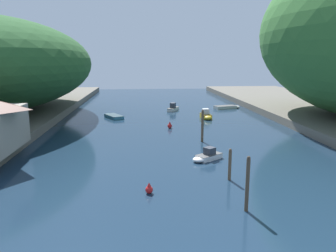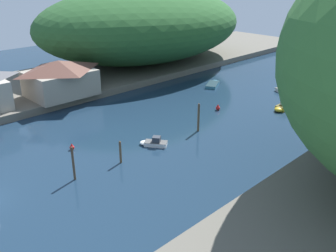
{
  "view_description": "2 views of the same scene",
  "coord_description": "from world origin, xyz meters",
  "px_view_note": "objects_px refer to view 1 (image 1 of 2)",
  "views": [
    {
      "loc": [
        -3.96,
        -10.08,
        9.27
      ],
      "look_at": [
        -1.01,
        25.01,
        2.1
      ],
      "focal_mm": 35.0,
      "sensor_mm": 36.0,
      "label": 1
    },
    {
      "loc": [
        31.63,
        -7.15,
        19.14
      ],
      "look_at": [
        0.22,
        23.29,
        0.63
      ],
      "focal_mm": 40.0,
      "sensor_mm": 36.0,
      "label": 2
    }
  ],
  "objects_px": {
    "boat_far_upstream": "(112,116)",
    "channel_buoy_near": "(170,126)",
    "boat_mid_channel": "(206,116)",
    "boat_open_rowboat": "(174,108)",
    "channel_buoy_far": "(149,189)",
    "boat_near_quay": "(228,107)",
    "boat_navy_launch": "(207,156)"
  },
  "relations": [
    {
      "from": "boat_open_rowboat",
      "to": "boat_navy_launch",
      "type": "height_order",
      "value": "boat_open_rowboat"
    },
    {
      "from": "boat_near_quay",
      "to": "boat_mid_channel",
      "type": "bearing_deg",
      "value": -47.78
    },
    {
      "from": "boat_navy_launch",
      "to": "boat_open_rowboat",
      "type": "bearing_deg",
      "value": -35.3
    },
    {
      "from": "boat_open_rowboat",
      "to": "channel_buoy_far",
      "type": "distance_m",
      "value": 38.53
    },
    {
      "from": "boat_open_rowboat",
      "to": "channel_buoy_far",
      "type": "relative_size",
      "value": 5.75
    },
    {
      "from": "boat_mid_channel",
      "to": "channel_buoy_near",
      "type": "height_order",
      "value": "boat_mid_channel"
    },
    {
      "from": "boat_mid_channel",
      "to": "channel_buoy_far",
      "type": "bearing_deg",
      "value": 68.64
    },
    {
      "from": "channel_buoy_near",
      "to": "boat_far_upstream",
      "type": "bearing_deg",
      "value": 132.61
    },
    {
      "from": "boat_near_quay",
      "to": "channel_buoy_far",
      "type": "relative_size",
      "value": 6.85
    },
    {
      "from": "boat_near_quay",
      "to": "channel_buoy_far",
      "type": "distance_m",
      "value": 42.91
    },
    {
      "from": "boat_open_rowboat",
      "to": "boat_mid_channel",
      "type": "relative_size",
      "value": 1.27
    },
    {
      "from": "boat_navy_launch",
      "to": "channel_buoy_far",
      "type": "height_order",
      "value": "boat_navy_launch"
    },
    {
      "from": "boat_near_quay",
      "to": "channel_buoy_far",
      "type": "xyz_separation_m",
      "value": [
        -16.3,
        -39.69,
        0.05
      ]
    },
    {
      "from": "boat_far_upstream",
      "to": "channel_buoy_near",
      "type": "bearing_deg",
      "value": -75.66
    },
    {
      "from": "boat_far_upstream",
      "to": "channel_buoy_near",
      "type": "distance_m",
      "value": 12.63
    },
    {
      "from": "boat_navy_launch",
      "to": "boat_near_quay",
      "type": "distance_m",
      "value": 33.99
    },
    {
      "from": "boat_far_upstream",
      "to": "channel_buoy_near",
      "type": "xyz_separation_m",
      "value": [
        8.55,
        -9.3,
        0.12
      ]
    },
    {
      "from": "boat_open_rowboat",
      "to": "boat_far_upstream",
      "type": "height_order",
      "value": "boat_open_rowboat"
    },
    {
      "from": "channel_buoy_near",
      "to": "boat_mid_channel",
      "type": "bearing_deg",
      "value": 47.07
    },
    {
      "from": "boat_far_upstream",
      "to": "boat_near_quay",
      "type": "xyz_separation_m",
      "value": [
        21.43,
        8.34,
        0.02
      ]
    },
    {
      "from": "boat_mid_channel",
      "to": "boat_navy_launch",
      "type": "bearing_deg",
      "value": 76.21
    },
    {
      "from": "channel_buoy_far",
      "to": "boat_navy_launch",
      "type": "bearing_deg",
      "value": 53.0
    },
    {
      "from": "boat_mid_channel",
      "to": "boat_near_quay",
      "type": "relative_size",
      "value": 0.66
    },
    {
      "from": "boat_near_quay",
      "to": "channel_buoy_near",
      "type": "xyz_separation_m",
      "value": [
        -12.88,
        -17.63,
        0.1
      ]
    },
    {
      "from": "boat_open_rowboat",
      "to": "boat_near_quay",
      "type": "height_order",
      "value": "boat_open_rowboat"
    },
    {
      "from": "boat_far_upstream",
      "to": "boat_mid_channel",
      "type": "relative_size",
      "value": 1.42
    },
    {
      "from": "boat_far_upstream",
      "to": "boat_navy_launch",
      "type": "height_order",
      "value": "boat_navy_launch"
    },
    {
      "from": "boat_far_upstream",
      "to": "boat_navy_launch",
      "type": "distance_m",
      "value": 26.22
    },
    {
      "from": "boat_open_rowboat",
      "to": "boat_far_upstream",
      "type": "xyz_separation_m",
      "value": [
        -10.73,
        -6.76,
        -0.19
      ]
    },
    {
      "from": "channel_buoy_far",
      "to": "channel_buoy_near",
      "type": "bearing_deg",
      "value": 81.17
    },
    {
      "from": "channel_buoy_near",
      "to": "channel_buoy_far",
      "type": "xyz_separation_m",
      "value": [
        -3.43,
        -22.06,
        -0.05
      ]
    },
    {
      "from": "boat_open_rowboat",
      "to": "boat_near_quay",
      "type": "bearing_deg",
      "value": 31.38
    }
  ]
}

